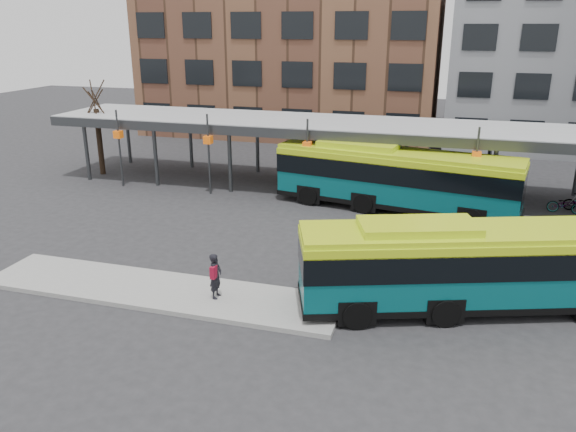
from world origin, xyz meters
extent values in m
plane|color=#28282B|center=(0.00, 0.00, 0.00)|extent=(120.00, 120.00, 0.00)
cube|color=gray|center=(-5.50, -3.00, 0.09)|extent=(14.00, 3.00, 0.18)
cube|color=#999B9E|center=(0.00, 13.00, 4.00)|extent=(40.00, 6.00, 0.35)
cube|color=#383A3D|center=(0.00, 10.00, 3.85)|extent=(40.00, 0.15, 0.55)
cylinder|color=#383A3D|center=(-18.00, 10.50, 1.90)|extent=(0.24, 0.24, 3.80)
cylinder|color=#383A3D|center=(-18.00, 15.50, 1.90)|extent=(0.24, 0.24, 3.80)
cylinder|color=#383A3D|center=(-13.00, 10.50, 1.90)|extent=(0.24, 0.24, 3.80)
cylinder|color=#383A3D|center=(-13.00, 15.50, 1.90)|extent=(0.24, 0.24, 3.80)
cylinder|color=#383A3D|center=(-8.00, 10.50, 1.90)|extent=(0.24, 0.24, 3.80)
cylinder|color=#383A3D|center=(-8.00, 15.50, 1.90)|extent=(0.24, 0.24, 3.80)
cylinder|color=#383A3D|center=(-3.00, 10.50, 1.90)|extent=(0.24, 0.24, 3.80)
cylinder|color=#383A3D|center=(-3.00, 15.50, 1.90)|extent=(0.24, 0.24, 3.80)
cylinder|color=#383A3D|center=(2.00, 10.50, 1.90)|extent=(0.24, 0.24, 3.80)
cylinder|color=#383A3D|center=(2.00, 15.50, 1.90)|extent=(0.24, 0.24, 3.80)
cylinder|color=#383A3D|center=(7.00, 10.50, 1.90)|extent=(0.24, 0.24, 3.80)
cylinder|color=#383A3D|center=(7.00, 15.50, 1.90)|extent=(0.24, 0.24, 3.80)
cylinder|color=#383A3D|center=(-15.00, 9.70, 2.40)|extent=(0.12, 0.12, 4.80)
cube|color=#CB520B|center=(-15.00, 9.70, 3.30)|extent=(0.45, 0.45, 0.45)
cylinder|color=#383A3D|center=(-9.00, 9.70, 2.40)|extent=(0.12, 0.12, 4.80)
cube|color=#CB520B|center=(-9.00, 9.70, 3.30)|extent=(0.45, 0.45, 0.45)
cylinder|color=#383A3D|center=(-3.00, 9.70, 2.40)|extent=(0.12, 0.12, 4.80)
cube|color=#CB520B|center=(-3.00, 9.70, 3.30)|extent=(0.45, 0.45, 0.45)
cylinder|color=#383A3D|center=(6.00, 9.70, 2.40)|extent=(0.12, 0.12, 4.80)
cube|color=#CB520B|center=(6.00, 9.70, 3.30)|extent=(0.45, 0.45, 0.45)
cylinder|color=black|center=(-18.00, 12.00, 2.20)|extent=(0.36, 0.36, 4.40)
cylinder|color=black|center=(-17.90, 12.00, 4.80)|extent=(0.08, 1.63, 1.59)
cylinder|color=black|center=(-18.00, 12.10, 4.80)|extent=(1.63, 0.13, 1.59)
cylinder|color=black|center=(-18.10, 11.99, 4.80)|extent=(0.15, 1.63, 1.59)
cylinder|color=black|center=(-18.00, 11.90, 4.80)|extent=(1.63, 0.10, 1.59)
cube|color=brown|center=(-10.00, 32.00, 11.00)|extent=(26.00, 14.00, 22.00)
cube|color=#085258|center=(5.75, -0.97, 1.60)|extent=(12.18, 6.33, 2.50)
cube|color=black|center=(5.75, -0.97, 2.10)|extent=(12.24, 6.40, 0.95)
cube|color=#B9D616|center=(5.75, -0.97, 2.96)|extent=(12.14, 6.23, 0.20)
cube|color=#B9D616|center=(3.86, -1.63, 3.16)|extent=(4.38, 3.02, 0.35)
cube|color=black|center=(5.75, -0.97, 0.47)|extent=(12.25, 6.40, 0.24)
cylinder|color=black|center=(9.13, 1.51, 0.50)|extent=(1.04, 0.61, 1.00)
cylinder|color=black|center=(5.02, -2.52, 0.50)|extent=(1.04, 0.61, 1.00)
cylinder|color=black|center=(4.22, -0.21, 0.50)|extent=(1.04, 0.61, 1.00)
cylinder|color=black|center=(2.18, -3.51, 0.50)|extent=(1.04, 0.61, 1.00)
cylinder|color=black|center=(1.38, -1.20, 0.50)|extent=(1.04, 0.61, 1.00)
cube|color=#085258|center=(1.95, 9.76, 1.74)|extent=(13.30, 4.93, 2.71)
cube|color=black|center=(1.95, 9.76, 2.28)|extent=(13.36, 5.00, 1.03)
cube|color=#B9D616|center=(1.95, 9.76, 3.20)|extent=(13.28, 4.82, 0.22)
cube|color=#B9D616|center=(-0.19, 10.13, 3.42)|extent=(4.61, 2.68, 0.38)
cube|color=black|center=(1.95, 9.76, 0.51)|extent=(13.37, 5.00, 0.26)
cylinder|color=black|center=(6.00, 7.70, 0.54)|extent=(1.13, 0.51, 1.09)
cylinder|color=black|center=(6.45, 10.31, 0.54)|extent=(1.13, 0.51, 1.09)
cylinder|color=black|center=(0.44, 8.68, 0.54)|extent=(1.13, 0.51, 1.09)
cylinder|color=black|center=(0.89, 11.29, 0.54)|extent=(1.13, 0.51, 1.09)
cylinder|color=black|center=(-2.77, 9.24, 0.54)|extent=(1.13, 0.51, 1.09)
cylinder|color=black|center=(-2.31, 11.85, 0.54)|extent=(1.13, 0.51, 1.09)
imported|color=black|center=(-3.12, -3.04, 1.04)|extent=(0.42, 0.63, 1.72)
cube|color=maroon|center=(-3.12, -3.22, 1.27)|extent=(0.19, 0.32, 0.46)
imported|color=slate|center=(10.93, 11.76, 0.48)|extent=(1.87, 0.73, 0.97)
camera|label=1|loc=(4.66, -20.17, 9.76)|focal=35.00mm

